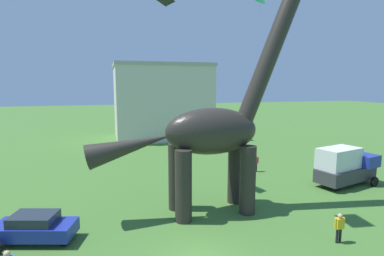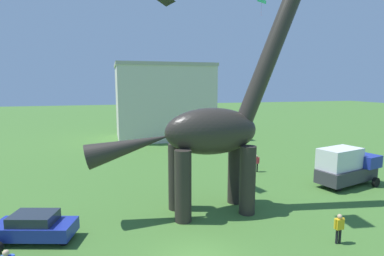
{
  "view_description": "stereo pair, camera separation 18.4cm",
  "coord_description": "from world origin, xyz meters",
  "px_view_note": "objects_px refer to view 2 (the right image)",
  "views": [
    {
      "loc": [
        -3.99,
        -12.69,
        8.39
      ],
      "look_at": [
        1.73,
        7.29,
        5.42
      ],
      "focal_mm": 28.46,
      "sensor_mm": 36.0,
      "label": 1
    },
    {
      "loc": [
        -3.81,
        -12.74,
        8.39
      ],
      "look_at": [
        1.73,
        7.29,
        5.42
      ],
      "focal_mm": 28.46,
      "sensor_mm": 36.0,
      "label": 2
    }
  ],
  "objects_px": {
    "dinosaur_sculpture": "(210,131)",
    "kite_mid_center": "(262,1)",
    "parked_sedan_left": "(34,227)",
    "parked_box_truck": "(346,166)",
    "person_watching_child": "(339,226)",
    "person_strolling_adult": "(256,162)"
  },
  "relations": [
    {
      "from": "dinosaur_sculpture",
      "to": "kite_mid_center",
      "type": "relative_size",
      "value": 8.16
    },
    {
      "from": "dinosaur_sculpture",
      "to": "parked_sedan_left",
      "type": "xyz_separation_m",
      "value": [
        -10.4,
        -1.2,
        -4.6
      ]
    },
    {
      "from": "parked_box_truck",
      "to": "person_watching_child",
      "type": "distance_m",
      "value": 10.79
    },
    {
      "from": "parked_sedan_left",
      "to": "person_strolling_adult",
      "type": "height_order",
      "value": "person_strolling_adult"
    },
    {
      "from": "dinosaur_sculpture",
      "to": "person_watching_child",
      "type": "bearing_deg",
      "value": -70.34
    },
    {
      "from": "kite_mid_center",
      "to": "parked_box_truck",
      "type": "bearing_deg",
      "value": -82.01
    },
    {
      "from": "parked_box_truck",
      "to": "person_strolling_adult",
      "type": "bearing_deg",
      "value": 119.34
    },
    {
      "from": "person_strolling_adult",
      "to": "parked_box_truck",
      "type": "bearing_deg",
      "value": 25.27
    },
    {
      "from": "person_watching_child",
      "to": "kite_mid_center",
      "type": "relative_size",
      "value": 0.89
    },
    {
      "from": "person_strolling_adult",
      "to": "kite_mid_center",
      "type": "relative_size",
      "value": 0.92
    },
    {
      "from": "person_strolling_adult",
      "to": "kite_mid_center",
      "type": "distance_m",
      "value": 18.46
    },
    {
      "from": "dinosaur_sculpture",
      "to": "parked_sedan_left",
      "type": "relative_size",
      "value": 3.3
    },
    {
      "from": "dinosaur_sculpture",
      "to": "kite_mid_center",
      "type": "bearing_deg",
      "value": 30.34
    },
    {
      "from": "person_strolling_adult",
      "to": "kite_mid_center",
      "type": "xyz_separation_m",
      "value": [
        3.61,
        6.81,
        16.78
      ]
    },
    {
      "from": "dinosaur_sculpture",
      "to": "kite_mid_center",
      "type": "xyz_separation_m",
      "value": [
        10.94,
        14.38,
        12.39
      ]
    },
    {
      "from": "parked_box_truck",
      "to": "person_strolling_adult",
      "type": "distance_m",
      "value": 7.75
    },
    {
      "from": "dinosaur_sculpture",
      "to": "person_strolling_adult",
      "type": "height_order",
      "value": "dinosaur_sculpture"
    },
    {
      "from": "person_watching_child",
      "to": "person_strolling_adult",
      "type": "relative_size",
      "value": 0.97
    },
    {
      "from": "parked_box_truck",
      "to": "person_watching_child",
      "type": "height_order",
      "value": "parked_box_truck"
    },
    {
      "from": "person_strolling_adult",
      "to": "kite_mid_center",
      "type": "height_order",
      "value": "kite_mid_center"
    },
    {
      "from": "person_strolling_adult",
      "to": "dinosaur_sculpture",
      "type": "bearing_deg",
      "value": -62.59
    },
    {
      "from": "parked_sedan_left",
      "to": "dinosaur_sculpture",
      "type": "bearing_deg",
      "value": 22.61
    }
  ]
}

